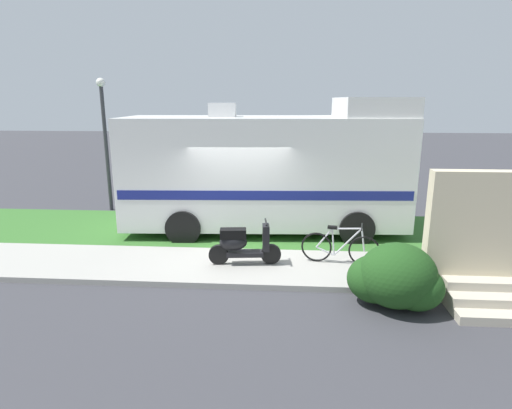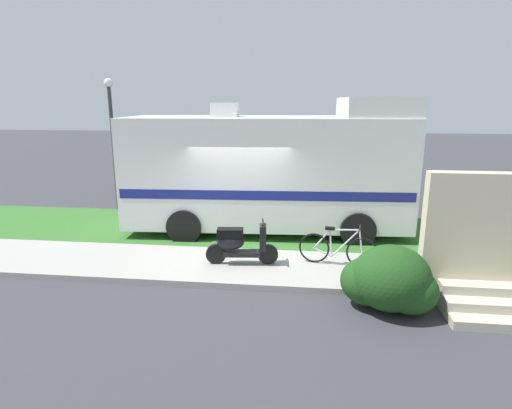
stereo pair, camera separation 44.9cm
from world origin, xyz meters
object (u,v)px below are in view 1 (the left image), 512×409
(motorhome_rv, at_px, (268,170))
(scooter, at_px, (242,244))
(bottle_green, at_px, (447,257))
(pickup_truck_near, at_px, (276,172))
(bicycle, at_px, (340,247))
(street_lamp_post, at_px, (105,132))

(motorhome_rv, relative_size, scooter, 4.85)
(motorhome_rv, xyz_separation_m, bottle_green, (4.06, -2.39, -1.52))
(bottle_green, bearing_deg, pickup_truck_near, 119.37)
(scooter, bearing_deg, bottle_green, 5.44)
(motorhome_rv, xyz_separation_m, bicycle, (1.67, -2.65, -1.25))
(pickup_truck_near, relative_size, street_lamp_post, 1.34)
(bicycle, distance_m, street_lamp_post, 8.68)
(motorhome_rv, distance_m, pickup_truck_near, 4.67)
(street_lamp_post, bearing_deg, bicycle, -33.06)
(motorhome_rv, distance_m, scooter, 3.08)
(pickup_truck_near, relative_size, bottle_green, 22.60)
(scooter, xyz_separation_m, bicycle, (2.12, 0.16, -0.08))
(bicycle, bearing_deg, motorhome_rv, 122.27)
(scooter, bearing_deg, motorhome_rv, 80.93)
(bicycle, bearing_deg, scooter, -175.61)
(scooter, relative_size, bottle_green, 6.20)
(motorhome_rv, height_order, street_lamp_post, street_lamp_post)
(motorhome_rv, xyz_separation_m, scooter, (-0.45, -2.81, -1.17))
(scooter, height_order, street_lamp_post, street_lamp_post)
(motorhome_rv, xyz_separation_m, street_lamp_post, (-5.38, 1.94, 0.85))
(pickup_truck_near, height_order, bottle_green, pickup_truck_near)
(scooter, distance_m, bottle_green, 4.54)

